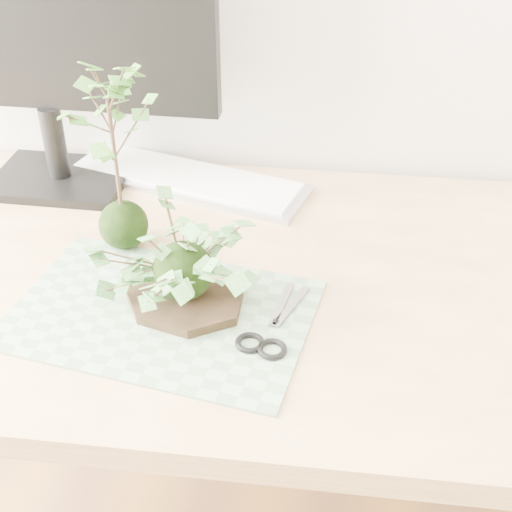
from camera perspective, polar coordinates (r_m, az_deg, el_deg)
name	(u,v)px	position (r m, az deg, el deg)	size (l,w,h in m)	color
desk	(211,316)	(1.16, -3.62, -4.79)	(1.60, 0.70, 0.74)	#D8B176
cutting_mat	(162,313)	(1.03, -7.56, -4.56)	(0.42, 0.28, 0.00)	#5C825D
stone_dish	(185,299)	(1.03, -5.72, -3.46)	(0.18, 0.18, 0.01)	black
ivy_kokedama	(181,247)	(0.98, -6.02, 0.70)	(0.24, 0.24, 0.17)	black
maple_kokedama	(109,113)	(1.07, -11.65, 11.17)	(0.20, 0.20, 0.33)	black
keyboard	(187,178)	(1.34, -5.56, 6.20)	(0.48, 0.26, 0.02)	#B7B7C2
monitor	(34,14)	(1.28, -17.33, 18.03)	(0.61, 0.18, 0.54)	black
scissors	(272,337)	(0.97, 1.27, -6.50)	(0.08, 0.17, 0.01)	gray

